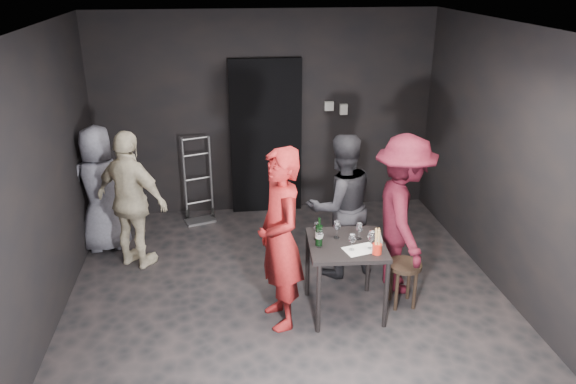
{
  "coord_description": "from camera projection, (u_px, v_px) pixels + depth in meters",
  "views": [
    {
      "loc": [
        -0.63,
        -4.78,
        3.21
      ],
      "look_at": [
        0.02,
        0.25,
        1.14
      ],
      "focal_mm": 35.0,
      "sensor_mm": 36.0,
      "label": 1
    }
  ],
  "objects": [
    {
      "name": "wine_glass_b",
      "position": [
        317.0,
        230.0,
        5.37
      ],
      "size": [
        0.08,
        0.08,
        0.19
      ],
      "primitive_type": null,
      "rotation": [
        0.0,
        0.0,
        0.06
      ],
      "color": "white",
      "rests_on": "tasting_table"
    },
    {
      "name": "wall_right",
      "position": [
        520.0,
        171.0,
        5.43
      ],
      "size": [
        0.04,
        5.0,
        2.7
      ],
      "primitive_type": "cube",
      "color": "black",
      "rests_on": "ground"
    },
    {
      "name": "wallbox_lower",
      "position": [
        343.0,
        109.0,
        7.52
      ],
      "size": [
        0.1,
        0.06,
        0.14
      ],
      "primitive_type": "cube",
      "color": "#B7B7B2",
      "rests_on": "wall_back"
    },
    {
      "name": "wall_front",
      "position": [
        353.0,
        356.0,
        2.87
      ],
      "size": [
        4.5,
        0.04,
        2.7
      ],
      "primitive_type": "cube",
      "color": "black",
      "rests_on": "ground"
    },
    {
      "name": "bystander_grey",
      "position": [
        101.0,
        188.0,
        6.55
      ],
      "size": [
        0.81,
        0.53,
        1.55
      ],
      "primitive_type": "imported",
      "rotation": [
        0.0,
        0.0,
        3.3
      ],
      "color": "gray",
      "rests_on": "floor"
    },
    {
      "name": "tasting_table",
      "position": [
        346.0,
        252.0,
        5.37
      ],
      "size": [
        0.72,
        0.72,
        0.75
      ],
      "rotation": [
        0.0,
        0.0,
        -0.07
      ],
      "color": "black",
      "rests_on": "floor"
    },
    {
      "name": "wall_left",
      "position": [
        35.0,
        193.0,
        4.9
      ],
      "size": [
        0.04,
        5.0,
        2.7
      ],
      "primitive_type": "cube",
      "color": "black",
      "rests_on": "ground"
    },
    {
      "name": "wine_glass_d",
      "position": [
        352.0,
        241.0,
        5.17
      ],
      "size": [
        0.08,
        0.08,
        0.18
      ],
      "primitive_type": null,
      "rotation": [
        0.0,
        0.0,
        0.26
      ],
      "color": "white",
      "rests_on": "tasting_table"
    },
    {
      "name": "wallbox_upper",
      "position": [
        329.0,
        106.0,
        7.48
      ],
      "size": [
        0.12,
        0.06,
        0.12
      ],
      "primitive_type": "cube",
      "color": "#B7B7B2",
      "rests_on": "wall_back"
    },
    {
      "name": "man_maroon",
      "position": [
        403.0,
        206.0,
        5.66
      ],
      "size": [
        0.66,
        1.26,
        1.88
      ],
      "primitive_type": "imported",
      "rotation": [
        0.0,
        0.0,
        1.49
      ],
      "color": "#50111F",
      "rests_on": "floor"
    },
    {
      "name": "ceiling",
      "position": [
        290.0,
        30.0,
        4.66
      ],
      "size": [
        4.5,
        5.0,
        0.02
      ],
      "primitive_type": "cube",
      "color": "silver",
      "rests_on": "ground"
    },
    {
      "name": "server_red",
      "position": [
        280.0,
        225.0,
        5.07
      ],
      "size": [
        0.64,
        0.83,
        2.04
      ],
      "primitive_type": "imported",
      "rotation": [
        0.0,
        0.0,
        -1.35
      ],
      "color": "#A51D1E",
      "rests_on": "floor"
    },
    {
      "name": "wine_glass_c",
      "position": [
        337.0,
        229.0,
        5.4
      ],
      "size": [
        0.1,
        0.1,
        0.19
      ],
      "primitive_type": null,
      "rotation": [
        0.0,
        0.0,
        -0.41
      ],
      "color": "white",
      "rests_on": "tasting_table"
    },
    {
      "name": "wine_bottle",
      "position": [
        319.0,
        235.0,
        5.25
      ],
      "size": [
        0.07,
        0.07,
        0.28
      ],
      "rotation": [
        0.0,
        0.0,
        0.19
      ],
      "color": "black",
      "rests_on": "tasting_table"
    },
    {
      "name": "wine_glass_a",
      "position": [
        320.0,
        237.0,
        5.22
      ],
      "size": [
        0.09,
        0.09,
        0.19
      ],
      "primitive_type": null,
      "rotation": [
        0.0,
        0.0,
        -0.27
      ],
      "color": "white",
      "rests_on": "tasting_table"
    },
    {
      "name": "breadstick_cup",
      "position": [
        377.0,
        242.0,
        5.09
      ],
      "size": [
        0.09,
        0.09,
        0.27
      ],
      "rotation": [
        0.0,
        0.0,
        0.41
      ],
      "color": "red",
      "rests_on": "tasting_table"
    },
    {
      "name": "woman_black",
      "position": [
        341.0,
        201.0,
        6.0
      ],
      "size": [
        0.91,
        0.64,
        1.7
      ],
      "primitive_type": "imported",
      "rotation": [
        0.0,
        0.0,
        3.38
      ],
      "color": "#232227",
      "rests_on": "floor"
    },
    {
      "name": "floor",
      "position": [
        290.0,
        306.0,
        5.68
      ],
      "size": [
        4.5,
        5.0,
        0.02
      ],
      "primitive_type": "cube",
      "color": "black",
      "rests_on": "ground"
    },
    {
      "name": "wine_glass_f",
      "position": [
        359.0,
        231.0,
        5.37
      ],
      "size": [
        0.07,
        0.07,
        0.18
      ],
      "primitive_type": null,
      "rotation": [
        0.0,
        0.0,
        -0.01
      ],
      "color": "white",
      "rests_on": "tasting_table"
    },
    {
      "name": "reserved_card",
      "position": [
        378.0,
        239.0,
        5.29
      ],
      "size": [
        0.12,
        0.15,
        0.1
      ],
      "primitive_type": null,
      "rotation": [
        0.0,
        0.0,
        -0.33
      ],
      "color": "white",
      "rests_on": "tasting_table"
    },
    {
      "name": "hand_truck",
      "position": [
        200.0,
        205.0,
        7.52
      ],
      "size": [
        0.38,
        0.33,
        1.15
      ],
      "rotation": [
        0.0,
        0.0,
        0.32
      ],
      "color": "#B2B2B7",
      "rests_on": "floor"
    },
    {
      "name": "stool",
      "position": [
        404.0,
        272.0,
        5.57
      ],
      "size": [
        0.34,
        0.34,
        0.47
      ],
      "rotation": [
        0.0,
        0.0,
        -0.02
      ],
      "color": "black",
      "rests_on": "floor"
    },
    {
      "name": "wall_back",
      "position": [
        265.0,
        114.0,
        7.46
      ],
      "size": [
        4.5,
        0.04,
        2.7
      ],
      "primitive_type": "cube",
      "color": "black",
      "rests_on": "ground"
    },
    {
      "name": "bystander_cream",
      "position": [
        132.0,
        197.0,
        6.16
      ],
      "size": [
        1.08,
        0.93,
        1.67
      ],
      "primitive_type": "imported",
      "rotation": [
        0.0,
        0.0,
        2.56
      ],
      "color": "#F6E7C4",
      "rests_on": "floor"
    },
    {
      "name": "tasting_mat",
      "position": [
        360.0,
        250.0,
        5.2
      ],
      "size": [
        0.34,
        0.27,
        0.0
      ],
      "primitive_type": "cube",
      "rotation": [
        0.0,
        0.0,
        0.26
      ],
      "color": "white",
      "rests_on": "tasting_table"
    },
    {
      "name": "doorway",
      "position": [
        266.0,
        137.0,
        7.52
      ],
      "size": [
        0.95,
        0.1,
        2.1
      ],
      "primitive_type": "cube",
      "color": "black",
      "rests_on": "ground"
    },
    {
      "name": "wine_glass_e",
      "position": [
        371.0,
        239.0,
        5.19
      ],
      "size": [
        0.1,
        0.1,
        0.2
      ],
      "primitive_type": null,
      "rotation": [
        0.0,
        0.0,
        -0.38
      ],
      "color": "white",
      "rests_on": "tasting_table"
    }
  ]
}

